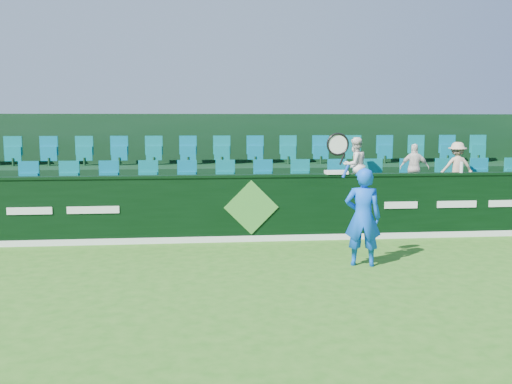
{
  "coord_description": "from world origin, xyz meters",
  "views": [
    {
      "loc": [
        -1.06,
        -7.35,
        2.45
      ],
      "look_at": [
        -0.02,
        2.8,
        1.15
      ],
      "focal_mm": 40.0,
      "sensor_mm": 36.0,
      "label": 1
    }
  ],
  "objects": [
    {
      "name": "spectator_middle",
      "position": [
        3.84,
        5.12,
        1.35
      ],
      "size": [
        0.7,
        0.46,
        1.11
      ],
      "primitive_type": "imported",
      "rotation": [
        0.0,
        0.0,
        2.83
      ],
      "color": "white",
      "rests_on": "stand_tier_front"
    },
    {
      "name": "drinks_bottle",
      "position": [
        4.42,
        4.0,
        1.47
      ],
      "size": [
        0.07,
        0.07,
        0.23
      ],
      "primitive_type": "cylinder",
      "color": "silver",
      "rests_on": "sponsor_hoarding"
    },
    {
      "name": "sponsor_hoarding",
      "position": [
        0.0,
        4.0,
        0.67
      ],
      "size": [
        16.0,
        0.25,
        1.35
      ],
      "color": "black",
      "rests_on": "ground"
    },
    {
      "name": "towel",
      "position": [
        1.75,
        4.0,
        1.38
      ],
      "size": [
        0.44,
        0.29,
        0.07
      ],
      "primitive_type": "cube",
      "color": "white",
      "rests_on": "sponsor_hoarding"
    },
    {
      "name": "stand_rear",
      "position": [
        0.0,
        7.44,
        1.22
      ],
      "size": [
        16.0,
        4.1,
        2.6
      ],
      "color": "black",
      "rests_on": "ground"
    },
    {
      "name": "tennis_player",
      "position": [
        1.68,
        1.83,
        0.85
      ],
      "size": [
        1.06,
        0.54,
        2.29
      ],
      "color": "blue",
      "rests_on": "ground"
    },
    {
      "name": "stand_tier_back",
      "position": [
        0.0,
        7.0,
        0.65
      ],
      "size": [
        16.0,
        1.8,
        1.3
      ],
      "primitive_type": "cube",
      "color": "black",
      "rests_on": "ground"
    },
    {
      "name": "seat_row_front",
      "position": [
        0.0,
        5.5,
        1.1
      ],
      "size": [
        13.5,
        0.5,
        0.6
      ],
      "primitive_type": "cube",
      "color": "#076E89",
      "rests_on": "stand_tier_front"
    },
    {
      "name": "spectator_left",
      "position": [
        2.46,
        5.12,
        1.43
      ],
      "size": [
        0.75,
        0.68,
        1.26
      ],
      "primitive_type": "imported",
      "rotation": [
        0.0,
        0.0,
        3.55
      ],
      "color": "white",
      "rests_on": "stand_tier_front"
    },
    {
      "name": "stand_tier_front",
      "position": [
        0.0,
        5.1,
        0.4
      ],
      "size": [
        16.0,
        2.0,
        0.8
      ],
      "primitive_type": "cube",
      "color": "black",
      "rests_on": "ground"
    },
    {
      "name": "seat_row_back",
      "position": [
        0.0,
        7.3,
        1.6
      ],
      "size": [
        13.5,
        0.5,
        0.6
      ],
      "primitive_type": "cube",
      "color": "#076E89",
      "rests_on": "stand_tier_back"
    },
    {
      "name": "ground",
      "position": [
        0.0,
        0.0,
        0.0
      ],
      "size": [
        60.0,
        60.0,
        0.0
      ],
      "primitive_type": "plane",
      "color": "#2B6D1A",
      "rests_on": "ground"
    },
    {
      "name": "spectator_right",
      "position": [
        4.85,
        5.12,
        1.37
      ],
      "size": [
        0.79,
        0.52,
        1.14
      ],
      "primitive_type": "imported",
      "rotation": [
        0.0,
        0.0,
        3.01
      ],
      "color": "#CAAE8E",
      "rests_on": "stand_tier_front"
    }
  ]
}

